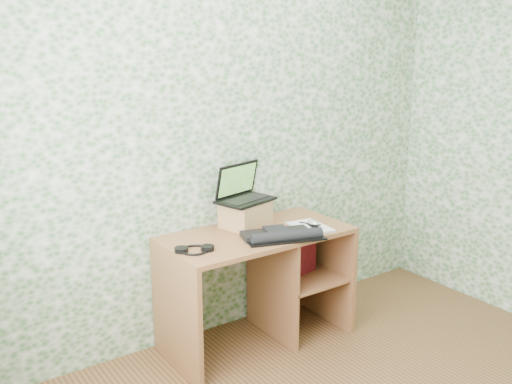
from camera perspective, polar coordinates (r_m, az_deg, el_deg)
wall_back at (r=3.73m, az=-2.64°, el=5.24°), size 3.50×0.00×3.50m
desk at (r=3.77m, az=0.82°, el=-7.61°), size 1.20×0.60×0.75m
riser at (r=3.70m, az=-1.06°, el=-2.21°), size 0.33×0.30×0.17m
laptop at (r=3.70m, az=-1.40°, el=0.02°), size 0.41×0.33×0.24m
keyboard at (r=3.50m, az=2.50°, el=-4.31°), size 0.49×0.38×0.07m
headphones at (r=3.31m, az=-6.17°, el=-5.73°), size 0.22×0.22×0.03m
notepad at (r=3.71m, az=5.42°, el=-3.51°), size 0.23×0.31×0.01m
mouse at (r=3.70m, az=5.73°, el=-3.18°), size 0.09×0.11×0.03m
pen at (r=3.74m, az=5.41°, el=-3.17°), size 0.08×0.13×0.01m
red_box at (r=3.87m, az=4.25°, el=-5.91°), size 0.28×0.13×0.32m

